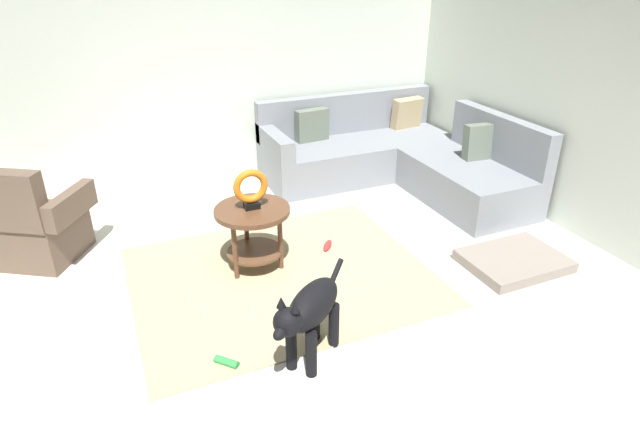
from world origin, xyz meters
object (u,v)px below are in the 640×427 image
sectional_couch (396,158)px  armchair (33,225)px  torus_sculpture (251,188)px  dog_toy_bone (328,245)px  side_table (253,222)px  dog_toy_rope (227,362)px  dog (310,311)px  dog_bed_mat (514,261)px

sectional_couch → armchair: (-3.62, -0.25, 0.03)m
torus_sculpture → dog_toy_bone: 0.96m
side_table → dog_toy_rope: bearing=-116.3°
sectional_couch → dog: 3.05m
dog → sectional_couch: bearing=-80.0°
dog_bed_mat → sectional_couch: bearing=89.6°
sectional_couch → dog_toy_bone: bearing=-141.1°
dog_toy_rope → sectional_couch: bearing=40.6°
side_table → torus_sculpture: size_ratio=1.84×
armchair → torus_sculpture: (1.63, -0.85, 0.39)m
side_table → dog_toy_bone: 0.78m
sectional_couch → dog_bed_mat: bearing=-90.4°
side_table → dog: bearing=-90.6°
armchair → dog: (1.62, -2.06, 0.05)m
sectional_couch → dog_toy_rope: 3.30m
armchair → torus_sculpture: bearing=4.3°
sectional_couch → torus_sculpture: (-1.99, -1.10, 0.42)m
side_table → dog_bed_mat: size_ratio=0.75×
armchair → dog: armchair is taller
dog_bed_mat → torus_sculpture: bearing=157.0°
torus_sculpture → dog_toy_rope: torus_sculpture is taller
dog_toy_rope → dog_toy_bone: (1.19, 1.08, 0.00)m
sectional_couch → dog: sectional_couch is taller
sectional_couch → dog_toy_bone: (-1.31, -1.06, -0.26)m
side_table → dog: 1.21m
armchair → dog_toy_rope: 2.22m
side_table → torus_sculpture: torus_sculpture is taller
torus_sculpture → dog_toy_bone: size_ratio=1.81×
dog_toy_rope → side_table: bearing=63.7°
armchair → dog_toy_rope: bearing=-27.6°
sectional_couch → dog_bed_mat: size_ratio=2.81×
dog_toy_rope → armchair: bearing=120.5°
dog → side_table: bearing=-39.6°
torus_sculpture → dog_toy_rope: (-0.52, -1.04, -0.69)m
armchair → side_table: (1.63, -0.85, 0.09)m
dog → dog_toy_rope: size_ratio=4.24×
sectional_couch → dog_toy_bone: 1.71m
dog_bed_mat → dog_toy_rope: 2.50m
sectional_couch → dog_toy_rope: sectional_couch is taller
sectional_couch → side_table: sectional_couch is taller
dog → dog_toy_bone: (0.69, 1.25, -0.35)m
torus_sculpture → dog_toy_bone: (0.67, 0.04, -0.68)m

